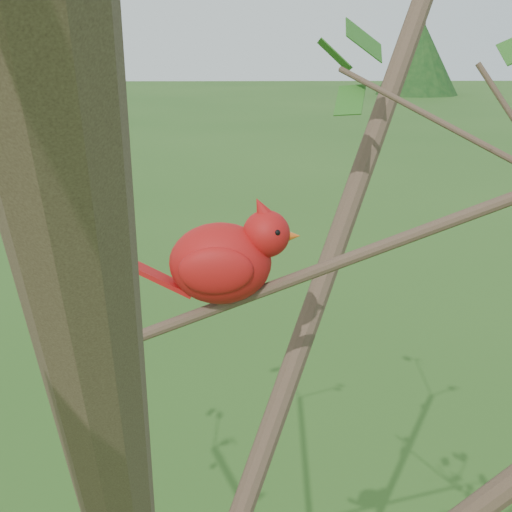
{
  "coord_description": "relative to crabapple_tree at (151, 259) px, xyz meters",
  "views": [
    {
      "loc": [
        0.14,
        -0.86,
        2.38
      ],
      "look_at": [
        0.16,
        0.09,
        2.09
      ],
      "focal_mm": 50.0,
      "sensor_mm": 36.0,
      "label": 1
    }
  ],
  "objects": [
    {
      "name": "cardinal",
      "position": [
        0.09,
        0.11,
        -0.04
      ],
      "size": [
        0.24,
        0.12,
        0.17
      ],
      "rotation": [
        0.0,
        0.0,
        0.02
      ],
      "color": "#A70E14",
      "rests_on": "ground"
    },
    {
      "name": "distant_trees",
      "position": [
        -0.33,
        24.79,
        -0.67
      ],
      "size": [
        39.49,
        13.94,
        3.25
      ],
      "color": "#3C2920",
      "rests_on": "ground"
    },
    {
      "name": "crabapple_tree",
      "position": [
        0.0,
        0.0,
        0.0
      ],
      "size": [
        2.35,
        2.05,
        2.95
      ],
      "color": "#3C2920",
      "rests_on": "ground"
    }
  ]
}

